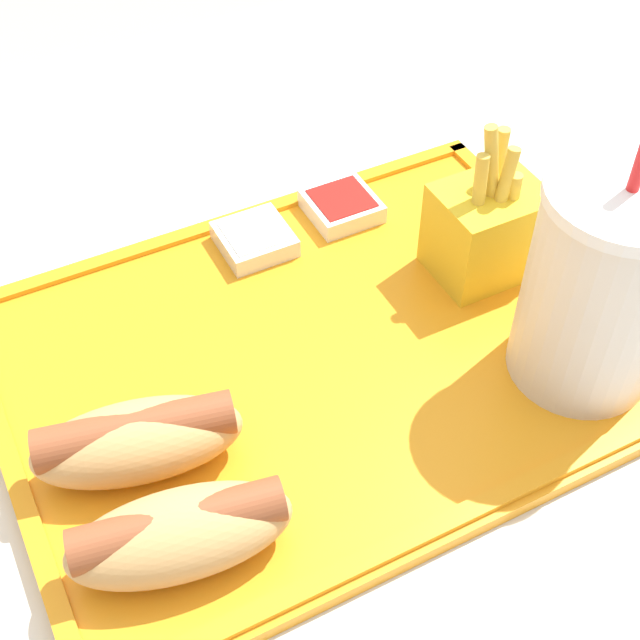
# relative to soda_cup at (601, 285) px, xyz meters

# --- Properties ---
(dining_table) EXTENTS (1.26, 0.94, 0.73)m
(dining_table) POSITION_rel_soda_cup_xyz_m (0.15, -0.08, -0.45)
(dining_table) COLOR beige
(dining_table) RESTS_ON ground_plane
(food_tray) EXTENTS (0.42, 0.31, 0.01)m
(food_tray) POSITION_rel_soda_cup_xyz_m (0.14, -0.09, -0.08)
(food_tray) COLOR orange
(food_tray) RESTS_ON dining_table
(soda_cup) EXTENTS (0.10, 0.10, 0.18)m
(soda_cup) POSITION_rel_soda_cup_xyz_m (0.00, 0.00, 0.00)
(soda_cup) COLOR silver
(soda_cup) RESTS_ON food_tray
(hot_dog_far) EXTENTS (0.13, 0.07, 0.05)m
(hot_dog_far) POSITION_rel_soda_cup_xyz_m (0.28, 0.01, -0.05)
(hot_dog_far) COLOR tan
(hot_dog_far) RESTS_ON food_tray
(hot_dog_near) EXTENTS (0.13, 0.08, 0.05)m
(hot_dog_near) POSITION_rel_soda_cup_xyz_m (0.28, -0.06, -0.05)
(hot_dog_near) COLOR tan
(hot_dog_near) RESTS_ON food_tray
(fries_carton) EXTENTS (0.07, 0.06, 0.12)m
(fries_carton) POSITION_rel_soda_cup_xyz_m (0.00, -0.11, -0.04)
(fries_carton) COLOR gold
(fries_carton) RESTS_ON food_tray
(sauce_cup_mayo) EXTENTS (0.05, 0.05, 0.02)m
(sauce_cup_mayo) POSITION_rel_soda_cup_xyz_m (0.14, -0.20, -0.06)
(sauce_cup_mayo) COLOR silver
(sauce_cup_mayo) RESTS_ON food_tray
(sauce_cup_ketchup) EXTENTS (0.05, 0.05, 0.02)m
(sauce_cup_ketchup) POSITION_rel_soda_cup_xyz_m (0.06, -0.21, -0.06)
(sauce_cup_ketchup) COLOR silver
(sauce_cup_ketchup) RESTS_ON food_tray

